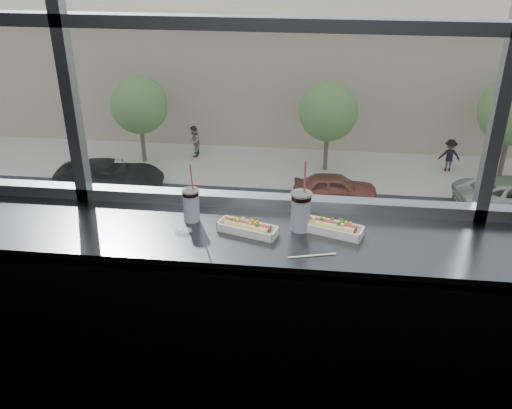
# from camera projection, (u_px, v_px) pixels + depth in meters

# --- Properties ---
(wall_back_lower) EXTENTS (6.00, 0.00, 6.00)m
(wall_back_lower) POSITION_uv_depth(u_px,v_px,m) (273.00, 295.00, 3.15)
(wall_back_lower) COLOR black
(wall_back_lower) RESTS_ON ground
(counter) EXTENTS (6.00, 0.55, 0.06)m
(counter) POSITION_uv_depth(u_px,v_px,m) (270.00, 239.00, 2.67)
(counter) COLOR #58595A
(counter) RESTS_ON ground
(counter_fascia) EXTENTS (6.00, 0.04, 1.04)m
(counter_fascia) POSITION_uv_depth(u_px,v_px,m) (263.00, 362.00, 2.68)
(counter_fascia) COLOR #58595A
(counter_fascia) RESTS_ON ground
(hotdog_tray_left) EXTENTS (0.30, 0.17, 0.07)m
(hotdog_tray_left) POSITION_uv_depth(u_px,v_px,m) (248.00, 227.00, 2.65)
(hotdog_tray_left) COLOR white
(hotdog_tray_left) RESTS_ON counter
(hotdog_tray_right) EXTENTS (0.31, 0.18, 0.07)m
(hotdog_tray_right) POSITION_uv_depth(u_px,v_px,m) (331.00, 227.00, 2.65)
(hotdog_tray_right) COLOR white
(hotdog_tray_right) RESTS_ON counter
(soda_cup_left) EXTENTS (0.08, 0.08, 0.31)m
(soda_cup_left) POSITION_uv_depth(u_px,v_px,m) (191.00, 203.00, 2.73)
(soda_cup_left) COLOR white
(soda_cup_left) RESTS_ON counter
(soda_cup_right) EXTENTS (0.10, 0.10, 0.36)m
(soda_cup_right) POSITION_uv_depth(u_px,v_px,m) (301.00, 209.00, 2.64)
(soda_cup_right) COLOR white
(soda_cup_right) RESTS_ON counter
(loose_straw) EXTENTS (0.21, 0.06, 0.01)m
(loose_straw) POSITION_uv_depth(u_px,v_px,m) (312.00, 256.00, 2.48)
(loose_straw) COLOR white
(loose_straw) RESTS_ON counter
(wrapper) EXTENTS (0.09, 0.07, 0.02)m
(wrapper) POSITION_uv_depth(u_px,v_px,m) (183.00, 230.00, 2.66)
(wrapper) COLOR silver
(wrapper) RESTS_ON counter
(plaza_ground) EXTENTS (120.00, 120.00, 0.00)m
(plaza_ground) POSITION_uv_depth(u_px,v_px,m) (318.00, 93.00, 46.83)
(plaza_ground) COLOR beige
(plaza_ground) RESTS_ON ground
(street_asphalt) EXTENTS (80.00, 10.00, 0.06)m
(street_asphalt) POSITION_uv_depth(u_px,v_px,m) (308.00, 239.00, 26.09)
(street_asphalt) COLOR black
(street_asphalt) RESTS_ON plaza_ground
(far_sidewalk) EXTENTS (80.00, 6.00, 0.04)m
(far_sidewalk) POSITION_uv_depth(u_px,v_px,m) (313.00, 169.00, 33.15)
(far_sidewalk) COLOR beige
(far_sidewalk) RESTS_ON plaza_ground
(far_building) EXTENTS (50.00, 14.00, 8.00)m
(far_building) POSITION_uv_depth(u_px,v_px,m) (319.00, 60.00, 40.13)
(far_building) COLOR tan
(far_building) RESTS_ON plaza_ground
(car_far_a) EXTENTS (3.13, 6.53, 2.11)m
(car_far_a) POSITION_uv_depth(u_px,v_px,m) (109.00, 171.00, 30.21)
(car_far_a) COLOR black
(car_far_a) RESTS_ON street_asphalt
(car_near_d) EXTENTS (3.11, 6.55, 2.13)m
(car_near_d) POSITION_uv_depth(u_px,v_px,m) (463.00, 277.00, 21.45)
(car_near_d) COLOR white
(car_near_d) RESTS_ON street_asphalt
(car_near_c) EXTENTS (2.88, 5.72, 1.83)m
(car_near_c) POSITION_uv_depth(u_px,v_px,m) (274.00, 268.00, 22.25)
(car_near_c) COLOR brown
(car_near_c) RESTS_ON street_asphalt
(car_far_b) EXTENTS (2.81, 5.97, 1.94)m
(car_far_b) POSITION_uv_depth(u_px,v_px,m) (335.00, 183.00, 29.03)
(car_far_b) COLOR maroon
(car_far_b) RESTS_ON street_asphalt
(pedestrian_a) EXTENTS (0.77, 1.02, 2.30)m
(pedestrian_a) POSITION_uv_depth(u_px,v_px,m) (194.00, 138.00, 34.31)
(pedestrian_a) COLOR #66605B
(pedestrian_a) RESTS_ON far_sidewalk
(pedestrian_d) EXTENTS (1.01, 0.76, 2.28)m
(pedestrian_d) POSITION_uv_depth(u_px,v_px,m) (450.00, 152.00, 32.39)
(pedestrian_d) COLOR #66605B
(pedestrian_d) RESTS_ON far_sidewalk
(tree_left) EXTENTS (3.29, 3.29, 5.15)m
(tree_left) POSITION_uv_depth(u_px,v_px,m) (139.00, 105.00, 32.58)
(tree_left) COLOR #47382B
(tree_left) RESTS_ON far_sidewalk
(tree_center) EXTENTS (3.31, 3.31, 5.17)m
(tree_center) POSITION_uv_depth(u_px,v_px,m) (328.00, 112.00, 31.47)
(tree_center) COLOR #47382B
(tree_center) RESTS_ON far_sidewalk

